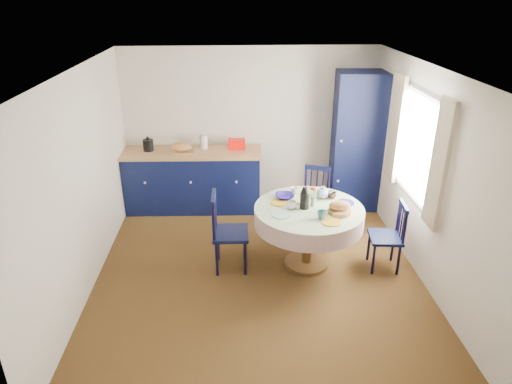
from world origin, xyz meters
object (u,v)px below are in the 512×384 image
chair_far (314,199)px  mug_a (292,205)px  chair_right (389,236)px  mug_b (322,215)px  kitchen_counter (193,179)px  chair_left (227,231)px  pantry_cabinet (357,142)px  dining_table (309,217)px  cobalt_bowl (285,196)px  mug_c (332,195)px  mug_d (295,191)px

chair_far → mug_a: bearing=-92.6°
chair_right → mug_b: mug_b is taller
kitchen_counter → mug_b: kitchen_counter is taller
chair_left → chair_far: 1.59m
kitchen_counter → chair_left: (0.55, -1.77, 0.02)m
pantry_cabinet → dining_table: (-1.02, -1.73, -0.39)m
mug_b → cobalt_bowl: size_ratio=0.46×
pantry_cabinet → chair_right: 1.94m
dining_table → chair_right: (1.00, -0.11, -0.24)m
chair_far → mug_b: chair_far is taller
cobalt_bowl → chair_left: bearing=-159.1°
mug_a → mug_c: 0.61m
chair_right → cobalt_bowl: 1.39m
chair_left → mug_a: bearing=-89.9°
chair_far → mug_c: chair_far is taller
pantry_cabinet → kitchen_counter: bearing=-176.7°
kitchen_counter → mug_b: size_ratio=19.67×
chair_left → mug_a: chair_left is taller
mug_a → cobalt_bowl: size_ratio=0.50×
chair_far → mug_c: bearing=-60.8°
pantry_cabinet → mug_c: 1.64m
pantry_cabinet → cobalt_bowl: pantry_cabinet is taller
mug_d → chair_far: bearing=56.5°
mug_c → cobalt_bowl: mug_c is taller
mug_b → chair_left: bearing=164.8°
chair_left → cobalt_bowl: bearing=-68.5°
chair_right → mug_a: mug_a is taller
dining_table → mug_b: size_ratio=12.18×
chair_left → mug_c: (1.35, 0.25, 0.35)m
cobalt_bowl → mug_b: bearing=-57.8°
chair_left → mug_d: chair_left is taller
chair_far → mug_d: bearing=-101.0°
kitchen_counter → chair_left: 1.86m
dining_table → mug_a: bearing=-179.0°
mug_a → mug_d: size_ratio=1.25×
dining_table → chair_far: (0.24, 0.98, -0.22)m
mug_b → cobalt_bowl: mug_b is taller
chair_far → mug_d: (-0.37, -0.56, 0.39)m
chair_right → cobalt_bowl: (-1.27, 0.39, 0.39)m
mug_b → mug_d: (-0.23, 0.71, -0.01)m
chair_left → cobalt_bowl: 0.86m
chair_right → mug_c: size_ratio=7.81×
pantry_cabinet → chair_right: size_ratio=2.40×
kitchen_counter → dining_table: bearing=-46.8°
dining_table → chair_left: size_ratio=1.32×
kitchen_counter → chair_far: kitchen_counter is taller
chair_right → chair_left: bearing=-87.0°
pantry_cabinet → chair_far: bearing=-131.7°
dining_table → mug_c: dining_table is taller
chair_left → mug_a: size_ratio=8.46×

